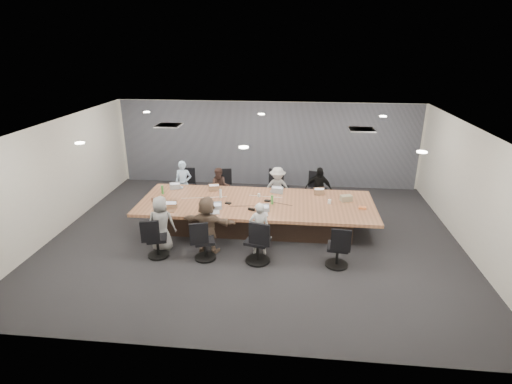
# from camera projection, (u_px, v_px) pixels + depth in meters

# --- Properties ---
(floor) EXTENTS (10.00, 8.00, 0.00)m
(floor) POSITION_uv_depth(u_px,v_px,m) (254.00, 236.00, 10.05)
(floor) COLOR #262629
(floor) RESTS_ON ground
(ceiling) EXTENTS (10.00, 8.00, 0.00)m
(ceiling) POSITION_uv_depth(u_px,v_px,m) (254.00, 126.00, 9.06)
(ceiling) COLOR white
(ceiling) RESTS_ON wall_back
(wall_back) EXTENTS (10.00, 0.00, 2.80)m
(wall_back) POSITION_uv_depth(u_px,v_px,m) (267.00, 144.00, 13.28)
(wall_back) COLOR beige
(wall_back) RESTS_ON ground
(wall_front) EXTENTS (10.00, 0.00, 2.80)m
(wall_front) POSITION_uv_depth(u_px,v_px,m) (225.00, 276.00, 5.84)
(wall_front) COLOR beige
(wall_front) RESTS_ON ground
(wall_left) EXTENTS (0.00, 8.00, 2.80)m
(wall_left) POSITION_uv_depth(u_px,v_px,m) (57.00, 177.00, 10.04)
(wall_left) COLOR beige
(wall_left) RESTS_ON ground
(wall_right) EXTENTS (0.00, 8.00, 2.80)m
(wall_right) POSITION_uv_depth(u_px,v_px,m) (473.00, 192.00, 9.07)
(wall_right) COLOR beige
(wall_right) RESTS_ON ground
(curtain) EXTENTS (9.80, 0.04, 2.80)m
(curtain) POSITION_uv_depth(u_px,v_px,m) (267.00, 145.00, 13.20)
(curtain) COLOR slate
(curtain) RESTS_ON ground
(conference_table) EXTENTS (6.00, 2.20, 0.74)m
(conference_table) POSITION_uv_depth(u_px,v_px,m) (256.00, 214.00, 10.38)
(conference_table) COLOR #34241C
(conference_table) RESTS_ON ground
(chair_0) EXTENTS (0.53, 0.53, 0.78)m
(chair_0) POSITION_uv_depth(u_px,v_px,m) (187.00, 189.00, 12.19)
(chair_0) COLOR black
(chair_0) RESTS_ON ground
(chair_1) EXTENTS (0.62, 0.62, 0.79)m
(chair_1) POSITION_uv_depth(u_px,v_px,m) (222.00, 190.00, 12.08)
(chair_1) COLOR black
(chair_1) RESTS_ON ground
(chair_2) EXTENTS (0.72, 0.72, 0.85)m
(chair_2) POSITION_uv_depth(u_px,v_px,m) (278.00, 191.00, 11.90)
(chair_2) COLOR black
(chair_2) RESTS_ON ground
(chair_3) EXTENTS (0.67, 0.67, 0.80)m
(chair_3) POSITION_uv_depth(u_px,v_px,m) (318.00, 193.00, 11.80)
(chair_3) COLOR black
(chair_3) RESTS_ON ground
(chair_4) EXTENTS (0.63, 0.63, 0.75)m
(chair_4) POSITION_uv_depth(u_px,v_px,m) (157.00, 241.00, 9.01)
(chair_4) COLOR black
(chair_4) RESTS_ON ground
(chair_5) EXTENTS (0.64, 0.64, 0.76)m
(chair_5) POSITION_uv_depth(u_px,v_px,m) (205.00, 244.00, 8.90)
(chair_5) COLOR black
(chair_5) RESTS_ON ground
(chair_6) EXTENTS (0.70, 0.70, 0.86)m
(chair_6) POSITION_uv_depth(u_px,v_px,m) (258.00, 244.00, 8.77)
(chair_6) COLOR black
(chair_6) RESTS_ON ground
(chair_7) EXTENTS (0.58, 0.58, 0.78)m
(chair_7) POSITION_uv_depth(u_px,v_px,m) (338.00, 250.00, 8.61)
(chair_7) COLOR black
(chair_7) RESTS_ON ground
(person_0) EXTENTS (0.52, 0.37, 1.36)m
(person_0) POSITION_uv_depth(u_px,v_px,m) (183.00, 184.00, 11.76)
(person_0) COLOR #AAC9EC
(person_0) RESTS_ON ground
(laptop_0) EXTENTS (0.33, 0.26, 0.02)m
(laptop_0) POSITION_uv_depth(u_px,v_px,m) (178.00, 188.00, 11.22)
(laptop_0) COLOR #B2B2B7
(laptop_0) RESTS_ON conference_table
(person_1) EXTENTS (0.64, 0.53, 1.19)m
(person_1) POSITION_uv_depth(u_px,v_px,m) (220.00, 188.00, 11.68)
(person_1) COLOR #422D27
(person_1) RESTS_ON ground
(laptop_1) EXTENTS (0.33, 0.26, 0.02)m
(laptop_1) POSITION_uv_depth(u_px,v_px,m) (216.00, 189.00, 11.11)
(laptop_1) COLOR #8C6647
(laptop_1) RESTS_ON conference_table
(person_2) EXTENTS (0.87, 0.58, 1.27)m
(person_2) POSITION_uv_depth(u_px,v_px,m) (277.00, 188.00, 11.50)
(person_2) COLOR #A2A2A2
(person_2) RESTS_ON ground
(laptop_2) EXTENTS (0.36, 0.28, 0.02)m
(laptop_2) POSITION_uv_depth(u_px,v_px,m) (276.00, 191.00, 10.95)
(laptop_2) COLOR #B2B2B7
(laptop_2) RESTS_ON conference_table
(person_3) EXTENTS (0.81, 0.46, 1.31)m
(person_3) POSITION_uv_depth(u_px,v_px,m) (318.00, 189.00, 11.38)
(person_3) COLOR black
(person_3) RESTS_ON ground
(laptop_3) EXTENTS (0.31, 0.24, 0.02)m
(laptop_3) POSITION_uv_depth(u_px,v_px,m) (320.00, 193.00, 10.84)
(laptop_3) COLOR #8C6647
(laptop_3) RESTS_ON conference_table
(person_4) EXTENTS (0.66, 0.45, 1.32)m
(person_4) POSITION_uv_depth(u_px,v_px,m) (161.00, 223.00, 9.23)
(person_4) COLOR gray
(person_4) RESTS_ON ground
(laptop_4) EXTENTS (0.34, 0.26, 0.02)m
(laptop_4) POSITION_uv_depth(u_px,v_px,m) (168.00, 211.00, 9.71)
(laptop_4) COLOR #8C6647
(laptop_4) RESTS_ON conference_table
(person_5) EXTENTS (1.31, 0.58, 1.37)m
(person_5) POSITION_uv_depth(u_px,v_px,m) (208.00, 225.00, 9.12)
(person_5) COLOR brown
(person_5) RESTS_ON ground
(laptop_5) EXTENTS (0.38, 0.29, 0.02)m
(laptop_5) POSITION_uv_depth(u_px,v_px,m) (212.00, 212.00, 9.61)
(laptop_5) COLOR #B2B2B7
(laptop_5) RESTS_ON conference_table
(person_6) EXTENTS (0.50, 0.36, 1.27)m
(person_6) POSITION_uv_depth(u_px,v_px,m) (259.00, 229.00, 9.02)
(person_6) COLOR #B9B9B9
(person_6) RESTS_ON ground
(laptop_6) EXTENTS (0.33, 0.25, 0.02)m
(laptop_6) POSITION_uv_depth(u_px,v_px,m) (262.00, 215.00, 9.49)
(laptop_6) COLOR #B2B2B7
(laptop_6) RESTS_ON conference_table
(bottle_green_left) EXTENTS (0.08, 0.08, 0.23)m
(bottle_green_left) POSITION_uv_depth(u_px,v_px,m) (162.00, 190.00, 10.77)
(bottle_green_left) COLOR #3F9039
(bottle_green_left) RESTS_ON conference_table
(bottle_green_right) EXTENTS (0.07, 0.07, 0.23)m
(bottle_green_right) POSITION_uv_depth(u_px,v_px,m) (272.00, 200.00, 10.08)
(bottle_green_right) COLOR #3F9039
(bottle_green_right) RESTS_ON conference_table
(bottle_clear) EXTENTS (0.08, 0.08, 0.23)m
(bottle_clear) POSITION_uv_depth(u_px,v_px,m) (221.00, 194.00, 10.49)
(bottle_clear) COLOR silver
(bottle_clear) RESTS_ON conference_table
(cup_white_far) EXTENTS (0.09, 0.09, 0.09)m
(cup_white_far) POSITION_uv_depth(u_px,v_px,m) (259.00, 195.00, 10.58)
(cup_white_far) COLOR white
(cup_white_far) RESTS_ON conference_table
(cup_white_near) EXTENTS (0.09, 0.09, 0.11)m
(cup_white_near) POSITION_uv_depth(u_px,v_px,m) (329.00, 202.00, 10.13)
(cup_white_near) COLOR white
(cup_white_near) RESTS_ON conference_table
(mug_brown) EXTENTS (0.12, 0.12, 0.11)m
(mug_brown) POSITION_uv_depth(u_px,v_px,m) (153.00, 200.00, 10.25)
(mug_brown) COLOR brown
(mug_brown) RESTS_ON conference_table
(mic_left) EXTENTS (0.17, 0.14, 0.03)m
(mic_left) POSITION_uv_depth(u_px,v_px,m) (228.00, 203.00, 10.14)
(mic_left) COLOR black
(mic_left) RESTS_ON conference_table
(mic_right) EXTENTS (0.17, 0.13, 0.03)m
(mic_right) POSITION_uv_depth(u_px,v_px,m) (267.00, 201.00, 10.29)
(mic_right) COLOR black
(mic_right) RESTS_ON conference_table
(stapler) EXTENTS (0.18, 0.09, 0.06)m
(stapler) POSITION_uv_depth(u_px,v_px,m) (252.00, 209.00, 9.72)
(stapler) COLOR black
(stapler) RESTS_ON conference_table
(canvas_bag) EXTENTS (0.33, 0.26, 0.15)m
(canvas_bag) POSITION_uv_depth(u_px,v_px,m) (346.00, 198.00, 10.29)
(canvas_bag) COLOR gray
(canvas_bag) RESTS_ON conference_table
(snack_packet) EXTENTS (0.20, 0.14, 0.04)m
(snack_packet) POSITION_uv_depth(u_px,v_px,m) (362.00, 208.00, 9.84)
(snack_packet) COLOR orange
(snack_packet) RESTS_ON conference_table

